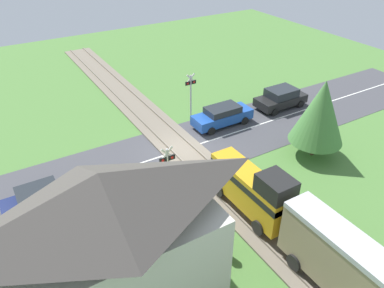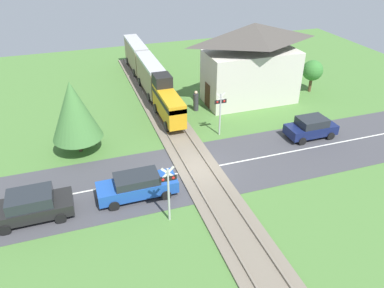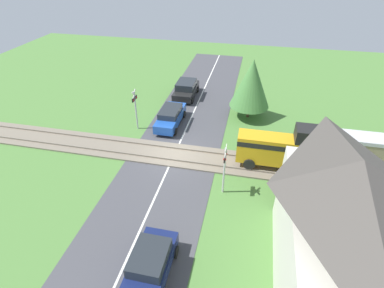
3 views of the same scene
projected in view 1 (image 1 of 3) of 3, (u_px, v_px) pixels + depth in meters
name	position (u px, v px, depth m)	size (l,w,h in m)	color
ground_plane	(182.00, 150.00, 25.03)	(60.00, 60.00, 0.00)	#4C7A38
road_surface	(182.00, 150.00, 25.03)	(48.00, 6.40, 0.02)	#424247
track_bed	(182.00, 149.00, 24.99)	(2.80, 48.00, 0.24)	#756B5B
train	(362.00, 280.00, 14.04)	(1.58, 18.35, 3.18)	gold
car_near_crossing	(222.00, 115.00, 27.51)	(4.59, 1.80, 1.50)	#1E4CA8
car_far_side	(40.00, 200.00, 19.49)	(3.72, 1.87, 1.57)	#141E4C
car_behind_queue	(281.00, 98.00, 29.98)	(4.22, 2.02, 1.61)	black
crossing_signal_west_approach	(191.00, 89.00, 28.07)	(0.90, 0.18, 3.43)	#B7B7B7
crossing_signal_east_approach	(168.00, 167.00, 19.66)	(0.90, 0.18, 3.43)	#B7B7B7
station_building	(111.00, 252.00, 13.29)	(8.56, 4.23, 6.87)	beige
pedestrian_by_station	(221.00, 240.00, 17.18)	(0.44, 0.44, 1.77)	#333338
tree_roadside_hedge	(320.00, 112.00, 22.90)	(3.39, 3.39, 5.19)	brown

